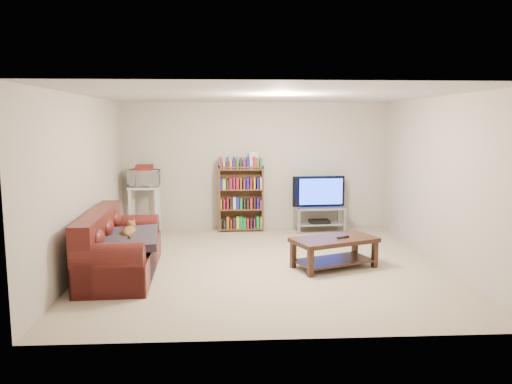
{
  "coord_description": "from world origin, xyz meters",
  "views": [
    {
      "loc": [
        -0.51,
        -6.94,
        2.03
      ],
      "look_at": [
        -0.1,
        0.4,
        1.0
      ],
      "focal_mm": 35.0,
      "sensor_mm": 36.0,
      "label": 1
    }
  ],
  "objects": [
    {
      "name": "wall_back",
      "position": [
        0.0,
        2.5,
        1.2
      ],
      "size": [
        5.0,
        0.0,
        5.0
      ],
      "primitive_type": "plane",
      "rotation": [
        1.57,
        0.0,
        0.0
      ],
      "color": "beige",
      "rests_on": "ground"
    },
    {
      "name": "sofa",
      "position": [
        -2.03,
        -0.35,
        0.31
      ],
      "size": [
        0.95,
        2.04,
        0.86
      ],
      "rotation": [
        0.0,
        0.0,
        0.04
      ],
      "color": "#4E1714",
      "rests_on": "floor"
    },
    {
      "name": "tv_stand",
      "position": [
        1.19,
        2.15,
        0.31
      ],
      "size": [
        0.95,
        0.48,
        0.46
      ],
      "rotation": [
        0.0,
        0.0,
        0.07
      ],
      "color": "#999EA3",
      "rests_on": "floor"
    },
    {
      "name": "ceiling",
      "position": [
        0.0,
        0.0,
        2.4
      ],
      "size": [
        5.0,
        5.0,
        0.0
      ],
      "primitive_type": "plane",
      "rotation": [
        3.14,
        0.0,
        0.0
      ],
      "color": "white",
      "rests_on": "ground"
    },
    {
      "name": "game_boxes",
      "position": [
        -2.03,
        2.11,
        1.2
      ],
      "size": [
        0.32,
        0.28,
        0.05
      ],
      "primitive_type": "cube",
      "rotation": [
        0.0,
        0.0,
        0.0
      ],
      "color": "maroon",
      "rests_on": "microwave"
    },
    {
      "name": "microwave_stand",
      "position": [
        -2.03,
        2.11,
        0.56
      ],
      "size": [
        0.55,
        0.4,
        0.88
      ],
      "rotation": [
        0.0,
        0.0,
        0.0
      ],
      "color": "silver",
      "rests_on": "floor"
    },
    {
      "name": "blanket",
      "position": [
        -1.84,
        -0.48,
        0.51
      ],
      "size": [
        0.9,
        1.09,
        0.18
      ],
      "primitive_type": "cube",
      "rotation": [
        0.05,
        -0.04,
        0.12
      ],
      "color": "#302934",
      "rests_on": "sofa"
    },
    {
      "name": "bookshelf",
      "position": [
        -0.28,
        2.28,
        0.63
      ],
      "size": [
        0.85,
        0.26,
        1.22
      ],
      "rotation": [
        0.0,
        0.0,
        0.0
      ],
      "color": "#51341C",
      "rests_on": "floor"
    },
    {
      "name": "microwave",
      "position": [
        -2.03,
        2.11,
        1.03
      ],
      "size": [
        0.54,
        0.37,
        0.3
      ],
      "primitive_type": "imported",
      "rotation": [
        0.0,
        0.0,
        0.0
      ],
      "color": "silver",
      "rests_on": "microwave_stand"
    },
    {
      "name": "dvd_player",
      "position": [
        1.19,
        2.15,
        0.19
      ],
      "size": [
        0.39,
        0.28,
        0.06
      ],
      "primitive_type": "cube",
      "rotation": [
        0.0,
        0.0,
        0.07
      ],
      "color": "black",
      "rests_on": "tv_stand"
    },
    {
      "name": "floor",
      "position": [
        0.0,
        0.0,
        0.0
      ],
      "size": [
        5.0,
        5.0,
        0.0
      ],
      "primitive_type": "plane",
      "color": "#BEAB8D",
      "rests_on": "ground"
    },
    {
      "name": "wall_front",
      "position": [
        0.0,
        -2.5,
        1.2
      ],
      "size": [
        5.0,
        0.0,
        5.0
      ],
      "primitive_type": "plane",
      "rotation": [
        -1.57,
        0.0,
        0.0
      ],
      "color": "beige",
      "rests_on": "ground"
    },
    {
      "name": "cat",
      "position": [
        -1.85,
        -0.3,
        0.57
      ],
      "size": [
        0.24,
        0.56,
        0.16
      ],
      "primitive_type": null,
      "rotation": [
        0.0,
        0.0,
        0.04
      ],
      "color": "brown",
      "rests_on": "sofa"
    },
    {
      "name": "remote",
      "position": [
        1.08,
        -0.21,
        0.44
      ],
      "size": [
        0.19,
        0.14,
        0.02
      ],
      "primitive_type": "cube",
      "rotation": [
        0.0,
        0.0,
        0.53
      ],
      "color": "black",
      "rests_on": "coffee_table"
    },
    {
      "name": "wall_left",
      "position": [
        -2.5,
        0.0,
        1.2
      ],
      "size": [
        0.0,
        5.0,
        5.0
      ],
      "primitive_type": "plane",
      "rotation": [
        1.57,
        0.0,
        1.57
      ],
      "color": "beige",
      "rests_on": "ground"
    },
    {
      "name": "shelf_clutter",
      "position": [
        -0.18,
        2.3,
        1.33
      ],
      "size": [
        0.62,
        0.19,
        0.28
      ],
      "rotation": [
        0.0,
        0.0,
        0.0
      ],
      "color": "silver",
      "rests_on": "bookshelf"
    },
    {
      "name": "television",
      "position": [
        1.19,
        2.15,
        0.75
      ],
      "size": [
        1.0,
        0.2,
        0.57
      ],
      "primitive_type": "imported",
      "rotation": [
        0.0,
        0.0,
        3.21
      ],
      "color": "black",
      "rests_on": "tv_stand"
    },
    {
      "name": "wall_right",
      "position": [
        2.5,
        0.0,
        1.2
      ],
      "size": [
        0.0,
        5.0,
        5.0
      ],
      "primitive_type": "plane",
      "rotation": [
        1.57,
        0.0,
        -1.57
      ],
      "color": "beige",
      "rests_on": "ground"
    },
    {
      "name": "coffee_table",
      "position": [
        0.97,
        -0.2,
        0.3
      ],
      "size": [
        1.31,
        0.98,
        0.43
      ],
      "rotation": [
        0.0,
        0.0,
        0.38
      ],
      "color": "#341C12",
      "rests_on": "floor"
    }
  ]
}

